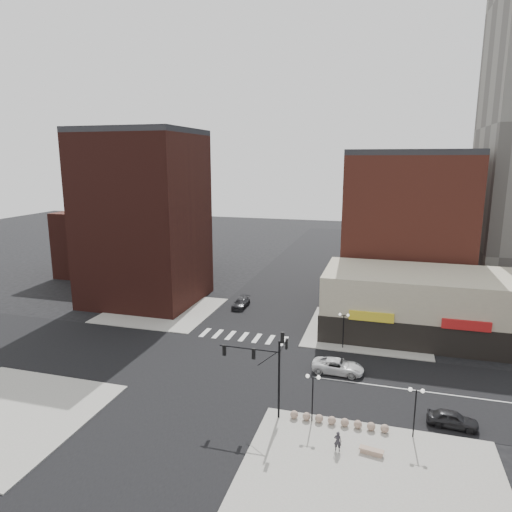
% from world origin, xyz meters
% --- Properties ---
extents(ground, '(240.00, 240.00, 0.00)m').
position_xyz_m(ground, '(0.00, 0.00, 0.00)').
color(ground, black).
rests_on(ground, ground).
extents(road_ew, '(200.00, 14.00, 0.02)m').
position_xyz_m(road_ew, '(0.00, 0.00, 0.01)').
color(road_ew, black).
rests_on(road_ew, ground).
extents(road_ns, '(14.00, 200.00, 0.02)m').
position_xyz_m(road_ns, '(0.00, 0.00, 0.01)').
color(road_ns, black).
rests_on(road_ns, ground).
extents(sidewalk_nw, '(15.00, 15.00, 0.12)m').
position_xyz_m(sidewalk_nw, '(-14.50, 14.50, 0.06)').
color(sidewalk_nw, gray).
rests_on(sidewalk_nw, ground).
extents(sidewalk_ne, '(15.00, 15.00, 0.12)m').
position_xyz_m(sidewalk_ne, '(14.50, 14.50, 0.06)').
color(sidewalk_ne, gray).
rests_on(sidewalk_ne, ground).
extents(sidewalk_se, '(18.00, 14.00, 0.12)m').
position_xyz_m(sidewalk_se, '(16.00, -14.00, 0.06)').
color(sidewalk_se, gray).
rests_on(sidewalk_se, ground).
extents(sidewalk_sw, '(15.00, 15.00, 0.12)m').
position_xyz_m(sidewalk_sw, '(-14.50, -14.50, 0.06)').
color(sidewalk_sw, gray).
rests_on(sidewalk_sw, ground).
extents(building_nw, '(16.00, 15.00, 25.00)m').
position_xyz_m(building_nw, '(-19.00, 18.50, 12.50)').
color(building_nw, '#3B1713').
rests_on(building_nw, ground).
extents(building_nw_low, '(20.00, 18.00, 12.00)m').
position_xyz_m(building_nw_low, '(-32.00, 34.00, 6.00)').
color(building_nw_low, '#3B1713').
rests_on(building_nw_low, ground).
extents(building_ne_midrise, '(18.00, 15.00, 22.00)m').
position_xyz_m(building_ne_midrise, '(19.00, 29.50, 11.00)').
color(building_ne_midrise, maroon).
rests_on(building_ne_midrise, ground).
extents(building_ne_row, '(24.20, 12.20, 8.00)m').
position_xyz_m(building_ne_row, '(21.00, 15.00, 3.30)').
color(building_ne_row, '#B6AD90').
rests_on(building_ne_row, ground).
extents(traffic_signal, '(5.59, 3.09, 7.77)m').
position_xyz_m(traffic_signal, '(7.24, -7.83, 4.96)').
color(traffic_signal, black).
rests_on(traffic_signal, ground).
extents(street_lamp_se_a, '(1.22, 0.32, 4.16)m').
position_xyz_m(street_lamp_se_a, '(11.00, -8.00, 3.29)').
color(street_lamp_se_a, black).
rests_on(street_lamp_se_a, sidewalk_se).
extents(street_lamp_se_b, '(1.22, 0.32, 4.16)m').
position_xyz_m(street_lamp_se_b, '(19.00, -8.00, 3.29)').
color(street_lamp_se_b, black).
rests_on(street_lamp_se_b, sidewalk_se).
extents(street_lamp_ne, '(1.22, 0.32, 4.16)m').
position_xyz_m(street_lamp_ne, '(12.00, 8.00, 3.29)').
color(street_lamp_ne, black).
rests_on(street_lamp_ne, sidewalk_ne).
extents(bollard_row, '(8.02, 0.67, 0.67)m').
position_xyz_m(bollard_row, '(13.18, -8.00, 0.45)').
color(bollard_row, gray).
rests_on(bollard_row, sidewalk_se).
extents(white_suv, '(5.29, 2.53, 1.45)m').
position_xyz_m(white_suv, '(12.11, 1.68, 0.73)').
color(white_suv, silver).
rests_on(white_suv, ground).
extents(dark_sedan_east, '(4.10, 1.94, 1.36)m').
position_xyz_m(dark_sedan_east, '(22.16, -5.45, 0.68)').
color(dark_sedan_east, black).
rests_on(dark_sedan_east, ground).
extents(dark_sedan_north, '(1.84, 4.53, 1.32)m').
position_xyz_m(dark_sedan_north, '(-3.91, 19.00, 0.66)').
color(dark_sedan_north, black).
rests_on(dark_sedan_north, ground).
extents(pedestrian, '(0.60, 0.42, 1.56)m').
position_xyz_m(pedestrian, '(13.47, -11.39, 0.90)').
color(pedestrian, '#28262C').
rests_on(pedestrian, sidewalk_se).
extents(stone_bench, '(1.84, 0.83, 0.41)m').
position_xyz_m(stone_bench, '(15.94, -11.11, 0.34)').
color(stone_bench, tan).
rests_on(stone_bench, sidewalk_se).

